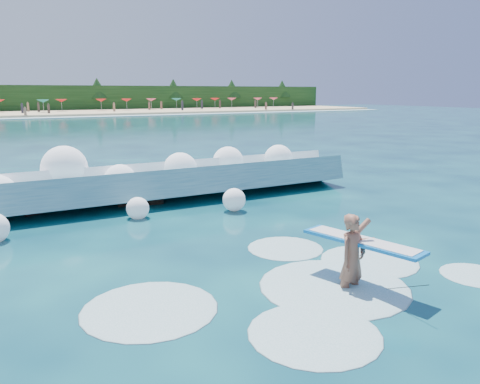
# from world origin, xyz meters

# --- Properties ---
(ground) EXTENTS (200.00, 200.00, 0.00)m
(ground) POSITION_xyz_m (0.00, 0.00, 0.00)
(ground) COLOR #07263B
(ground) RESTS_ON ground
(beach) EXTENTS (140.00, 20.00, 0.40)m
(beach) POSITION_xyz_m (0.00, 78.00, 0.20)
(beach) COLOR tan
(beach) RESTS_ON ground
(wet_band) EXTENTS (140.00, 5.00, 0.08)m
(wet_band) POSITION_xyz_m (0.00, 67.00, 0.04)
(wet_band) COLOR silver
(wet_band) RESTS_ON ground
(treeline) EXTENTS (140.00, 4.00, 5.00)m
(treeline) POSITION_xyz_m (0.00, 88.00, 2.50)
(treeline) COLOR black
(treeline) RESTS_ON ground
(breaking_wave) EXTENTS (19.10, 2.93, 1.65)m
(breaking_wave) POSITION_xyz_m (-1.10, 7.37, 0.58)
(breaking_wave) COLOR teal
(breaking_wave) RESTS_ON ground
(rock_cluster) EXTENTS (8.02, 3.04, 1.20)m
(rock_cluster) POSITION_xyz_m (-0.07, 7.96, 0.38)
(rock_cluster) COLOR black
(rock_cluster) RESTS_ON ground
(surfer_with_board) EXTENTS (1.24, 2.99, 1.83)m
(surfer_with_board) POSITION_xyz_m (1.77, -2.14, 0.67)
(surfer_with_board) COLOR brown
(surfer_with_board) RESTS_ON ground
(wave_spray) EXTENTS (15.33, 4.75, 2.10)m
(wave_spray) POSITION_xyz_m (-1.48, 7.32, 1.02)
(wave_spray) COLOR white
(wave_spray) RESTS_ON ground
(surf_foam) EXTENTS (8.53, 5.75, 0.15)m
(surf_foam) POSITION_xyz_m (0.95, -1.64, 0.00)
(surf_foam) COLOR silver
(surf_foam) RESTS_ON ground
(beach_umbrellas) EXTENTS (111.43, 6.61, 0.50)m
(beach_umbrellas) POSITION_xyz_m (-0.20, 80.04, 2.25)
(beach_umbrellas) COLOR #CF3D5B
(beach_umbrellas) RESTS_ON ground
(beachgoers) EXTENTS (107.26, 13.85, 1.93)m
(beachgoers) POSITION_xyz_m (2.07, 74.56, 1.08)
(beachgoers) COLOR #3F332D
(beachgoers) RESTS_ON ground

